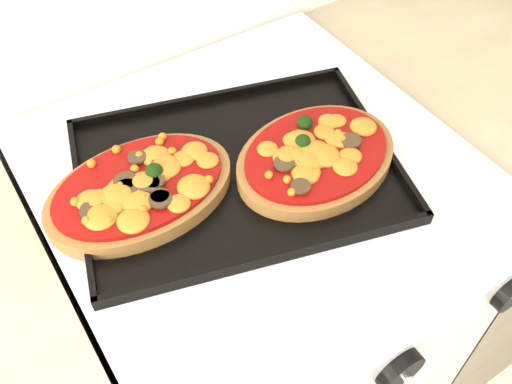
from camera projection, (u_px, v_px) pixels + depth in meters
stove at (256, 318)px, 1.17m from camera, size 0.60×0.60×0.91m
control_panel at (396, 353)px, 0.70m from camera, size 0.60×0.02×0.09m
knob_center at (400, 371)px, 0.68m from camera, size 0.06×0.02×0.06m
knob_right at (510, 294)px, 0.75m from camera, size 0.05×0.02×0.05m
baking_tray at (237, 169)px, 0.80m from camera, size 0.51×0.43×0.02m
pizza_left at (140, 188)px, 0.76m from camera, size 0.26×0.17×0.04m
pizza_right at (316, 156)px, 0.80m from camera, size 0.26×0.20×0.04m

